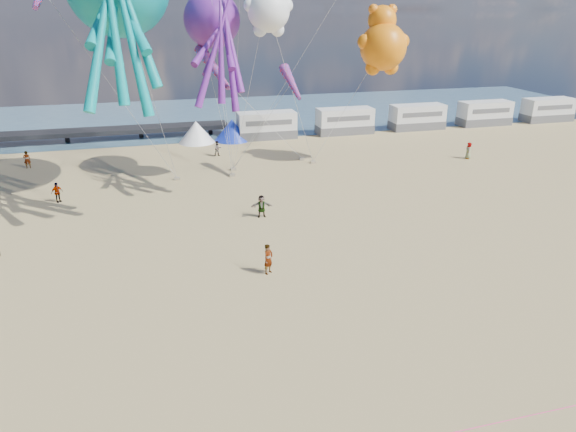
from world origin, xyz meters
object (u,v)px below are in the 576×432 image
at_px(beachgoer_0, 469,151).
at_px(beachgoer_4, 262,206).
at_px(kite_octopus_purple, 212,19).
at_px(kite_teddy_orange, 383,47).
at_px(motorhome_4, 548,110).
at_px(kite_panda, 269,10).
at_px(tent_blue, 232,130).
at_px(sandbag_c, 313,162).
at_px(sandbag_e, 234,169).
at_px(motorhome_3, 485,113).
at_px(sandbag_d, 302,159).
at_px(windsock_right, 291,83).
at_px(motorhome_2, 417,117).
at_px(sandbag_a, 177,178).
at_px(standing_person, 268,259).
at_px(sandbag_b, 232,175).
at_px(beachgoer_1, 218,148).
at_px(motorhome_0, 267,125).
at_px(beachgoer_5, 27,160).
at_px(motorhome_1, 345,121).
at_px(tent_white, 196,132).
at_px(beachgoer_3, 57,192).
at_px(windsock_mid, 214,68).

distance_m(beachgoer_0, beachgoer_4, 25.09).
relative_size(kite_octopus_purple, kite_teddy_orange, 1.54).
distance_m(motorhome_4, kite_teddy_orange, 34.26).
relative_size(beachgoer_4, kite_panda, 0.30).
distance_m(tent_blue, kite_panda, 20.88).
xyz_separation_m(sandbag_c, sandbag_e, (-7.80, -0.34, 0.00)).
bearing_deg(sandbag_e, motorhome_3, 18.70).
distance_m(sandbag_d, windsock_right, 9.90).
bearing_deg(motorhome_2, kite_teddy_orange, -130.64).
height_order(motorhome_2, beachgoer_4, motorhome_2).
distance_m(sandbag_d, kite_panda, 15.96).
distance_m(tent_blue, sandbag_e, 11.79).
bearing_deg(motorhome_4, kite_octopus_purple, -163.65).
distance_m(tent_blue, sandbag_a, 14.93).
xyz_separation_m(standing_person, sandbag_b, (0.90, 18.47, -0.77)).
distance_m(beachgoer_1, sandbag_d, 8.61).
xyz_separation_m(sandbag_e, kite_teddy_orange, (13.50, -1.53, 10.62)).
bearing_deg(sandbag_b, motorhome_0, 65.26).
xyz_separation_m(tent_blue, sandbag_a, (-6.99, -13.15, -1.09)).
distance_m(beachgoer_4, beachgoer_5, 25.51).
distance_m(motorhome_4, sandbag_a, 50.74).
distance_m(beachgoer_0, kite_teddy_orange, 13.88).
height_order(beachgoer_4, sandbag_c, beachgoer_4).
bearing_deg(motorhome_1, beachgoer_5, -169.91).
bearing_deg(beachgoer_0, beachgoer_1, -84.90).
distance_m(standing_person, sandbag_d, 23.55).
bearing_deg(kite_panda, tent_white, 104.45).
bearing_deg(sandbag_d, beachgoer_5, 171.41).
relative_size(tent_white, beachgoer_0, 2.44).
relative_size(tent_white, sandbag_e, 8.00).
bearing_deg(beachgoer_5, kite_panda, 143.60).
distance_m(beachgoer_5, kite_octopus_purple, 22.14).
height_order(motorhome_1, beachgoer_3, motorhome_1).
bearing_deg(standing_person, kite_teddy_orange, 13.65).
bearing_deg(tent_white, beachgoer_3, -126.46).
bearing_deg(beachgoer_4, kite_octopus_purple, 104.25).
xyz_separation_m(motorhome_3, sandbag_b, (-34.67, -13.38, -1.39)).
distance_m(standing_person, kite_teddy_orange, 25.82).
relative_size(beachgoer_0, sandbag_b, 3.28).
relative_size(beachgoer_3, kite_octopus_purple, 0.14).
height_order(motorhome_1, sandbag_e, motorhome_1).
distance_m(motorhome_1, kite_teddy_orange, 16.15).
relative_size(motorhome_0, windsock_mid, 1.15).
bearing_deg(sandbag_d, beachgoer_3, -162.87).
height_order(beachgoer_5, sandbag_a, beachgoer_5).
distance_m(kite_octopus_purple, windsock_right, 8.00).
bearing_deg(sandbag_b, motorhome_3, 21.11).
relative_size(motorhome_1, beachgoer_0, 4.02).
xyz_separation_m(sandbag_c, windsock_right, (-3.21, -3.77, 8.06)).
distance_m(tent_blue, windsock_mid, 18.15).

